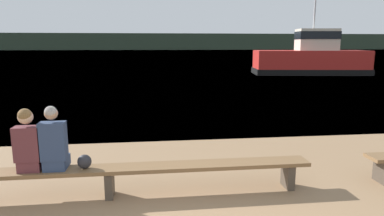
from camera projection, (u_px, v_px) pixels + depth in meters
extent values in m
plane|color=#5684A3|center=(151.00, 50.00, 125.59)|extent=(240.00, 240.00, 0.00)
cube|color=#2D3D2D|center=(151.00, 42.00, 140.69)|extent=(600.00, 12.00, 6.48)
cube|color=brown|center=(109.00, 169.00, 5.36)|extent=(6.49, 0.40, 0.06)
cube|color=#42382D|center=(288.00, 175.00, 5.76)|extent=(0.12, 0.34, 0.42)
cube|color=#42382D|center=(110.00, 184.00, 5.41)|extent=(0.12, 0.34, 0.42)
cube|color=#56282D|center=(32.00, 163.00, 5.29)|extent=(0.33, 0.42, 0.17)
cube|color=#56282D|center=(28.00, 144.00, 5.12)|extent=(0.38, 0.22, 0.53)
sphere|color=tan|center=(25.00, 117.00, 5.04)|extent=(0.22, 0.22, 0.22)
sphere|color=brown|center=(25.00, 115.00, 5.02)|extent=(0.20, 0.20, 0.20)
cube|color=navy|center=(57.00, 162.00, 5.33)|extent=(0.33, 0.42, 0.17)
cube|color=navy|center=(53.00, 141.00, 5.16)|extent=(0.38, 0.22, 0.58)
sphere|color=tan|center=(51.00, 113.00, 5.08)|extent=(0.19, 0.19, 0.19)
sphere|color=gray|center=(51.00, 112.00, 5.06)|extent=(0.18, 0.18, 0.18)
ellipsoid|color=#232328|center=(84.00, 162.00, 5.29)|extent=(0.21, 0.18, 0.22)
cube|color=red|center=(310.00, 62.00, 27.20)|extent=(8.96, 4.21, 1.87)
cube|color=black|center=(309.00, 71.00, 27.33)|extent=(9.14, 4.36, 0.45)
cube|color=beige|center=(317.00, 40.00, 26.86)|extent=(3.24, 2.22, 1.66)
cube|color=black|center=(317.00, 35.00, 26.80)|extent=(3.31, 2.29, 0.60)
cylinder|color=#B2B2B7|center=(315.00, 7.00, 26.42)|extent=(0.14, 0.14, 3.23)
cube|color=#42382D|center=(382.00, 171.00, 5.96)|extent=(0.12, 0.34, 0.42)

